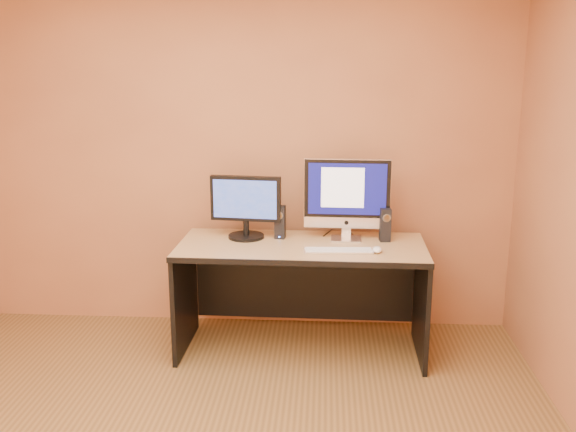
{
  "coord_description": "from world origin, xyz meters",
  "views": [
    {
      "loc": [
        0.62,
        -2.65,
        2.0
      ],
      "look_at": [
        0.39,
        1.39,
        0.99
      ],
      "focal_mm": 40.0,
      "sensor_mm": 36.0,
      "label": 1
    }
  ],
  "objects": [
    {
      "name": "walls",
      "position": [
        0.0,
        0.0,
        1.3
      ],
      "size": [
        4.0,
        4.0,
        2.6
      ],
      "primitive_type": null,
      "color": "#AA6D44",
      "rests_on": "ground"
    },
    {
      "name": "desk",
      "position": [
        0.47,
        1.49,
        0.38
      ],
      "size": [
        1.68,
        0.76,
        0.77
      ],
      "primitive_type": null,
      "rotation": [
        0.0,
        0.0,
        -0.02
      ],
      "color": "tan",
      "rests_on": "ground"
    },
    {
      "name": "imac",
      "position": [
        0.78,
        1.63,
        1.06
      ],
      "size": [
        0.6,
        0.24,
        0.57
      ],
      "primitive_type": null,
      "rotation": [
        0.0,
        0.0,
        -0.04
      ],
      "color": "silver",
      "rests_on": "desk"
    },
    {
      "name": "second_monitor",
      "position": [
        0.08,
        1.63,
        0.99
      ],
      "size": [
        0.52,
        0.3,
        0.44
      ],
      "primitive_type": null,
      "rotation": [
        0.0,
        0.0,
        -0.1
      ],
      "color": "black",
      "rests_on": "desk"
    },
    {
      "name": "speaker_left",
      "position": [
        0.32,
        1.64,
        0.88
      ],
      "size": [
        0.08,
        0.08,
        0.23
      ],
      "primitive_type": null,
      "rotation": [
        0.0,
        0.0,
        -0.09
      ],
      "color": "black",
      "rests_on": "desk"
    },
    {
      "name": "speaker_right",
      "position": [
        1.04,
        1.61,
        0.88
      ],
      "size": [
        0.08,
        0.08,
        0.23
      ],
      "primitive_type": null,
      "rotation": [
        0.0,
        0.0,
        0.1
      ],
      "color": "black",
      "rests_on": "desk"
    },
    {
      "name": "keyboard",
      "position": [
        0.72,
        1.33,
        0.78
      ],
      "size": [
        0.45,
        0.14,
        0.02
      ],
      "primitive_type": "cube",
      "rotation": [
        0.0,
        0.0,
        0.04
      ],
      "color": "silver",
      "rests_on": "desk"
    },
    {
      "name": "mouse",
      "position": [
        0.97,
        1.34,
        0.79
      ],
      "size": [
        0.07,
        0.11,
        0.04
      ],
      "primitive_type": "ellipsoid",
      "rotation": [
        0.0,
        0.0,
        -0.1
      ],
      "color": "white",
      "rests_on": "desk"
    },
    {
      "name": "cable_a",
      "position": [
        0.82,
        1.76,
        0.77
      ],
      "size": [
        0.05,
        0.23,
        0.01
      ],
      "primitive_type": "cylinder",
      "rotation": [
        1.57,
        0.0,
        0.17
      ],
      "color": "black",
      "rests_on": "desk"
    },
    {
      "name": "cable_b",
      "position": [
        0.65,
        1.78,
        0.77
      ],
      "size": [
        0.07,
        0.18,
        0.01
      ],
      "primitive_type": "cylinder",
      "rotation": [
        1.57,
        0.0,
        -0.32
      ],
      "color": "black",
      "rests_on": "desk"
    }
  ]
}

